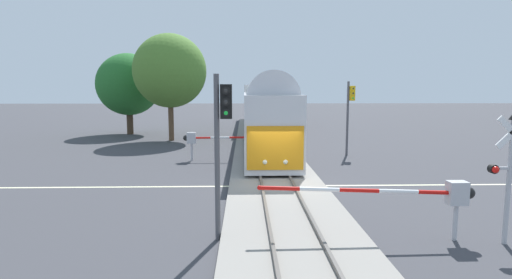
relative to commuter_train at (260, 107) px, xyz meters
name	(u,v)px	position (x,y,z in m)	size (l,w,h in m)	color
ground_plane	(276,186)	(0.00, -20.28, -2.79)	(220.00, 220.00, 0.00)	#3D3D42
road_centre_stripe	(276,186)	(0.00, -20.28, -2.79)	(44.00, 0.20, 0.01)	beige
railway_track	(276,184)	(0.00, -20.28, -2.70)	(4.40, 80.00, 0.32)	gray
commuter_train	(260,107)	(0.00, 0.00, 0.00)	(3.04, 42.17, 5.16)	silver
crossing_gate_near	(431,194)	(4.04, -27.25, -1.38)	(6.49, 0.40, 1.80)	#B7B7BC
crossing_signal_mast	(511,165)	(6.15, -27.63, -0.42)	(1.36, 0.44, 3.88)	#B2B2B7
crossing_gate_far	(205,139)	(-4.02, -13.30, -1.40)	(6.59, 0.40, 1.80)	#B7B7BC
traffic_signal_far_side	(350,106)	(5.68, -11.46, 0.59)	(0.53, 0.38, 5.04)	#4C4C51
traffic_signal_median	(222,130)	(-2.15, -27.03, 0.54)	(0.53, 0.38, 4.96)	#4C4C51
oak_behind_train	(170,71)	(-7.96, -3.04, 3.29)	(6.33, 6.33, 9.28)	brown
pine_left_background	(129,85)	(-13.01, 2.14, 2.17)	(6.26, 6.26, 8.04)	#4C3828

